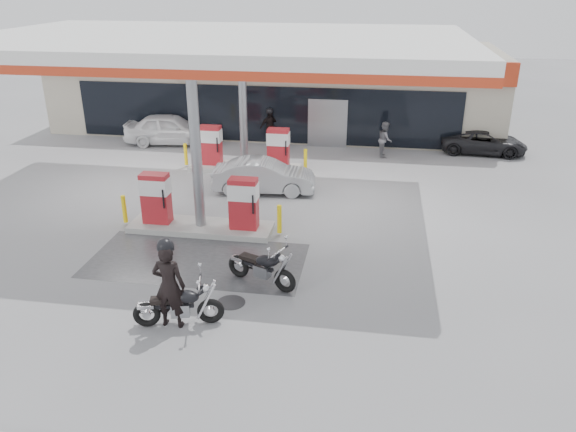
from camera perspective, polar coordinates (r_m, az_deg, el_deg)
name	(u,v)px	position (r m, az deg, el deg)	size (l,w,h in m)	color
ground	(180,259)	(16.15, -10.91, -4.30)	(90.00, 90.00, 0.00)	gray
wet_patch	(197,260)	(15.99, -9.22, -4.45)	(6.00, 3.00, 0.00)	#4C4C4F
drain_cover	(231,302)	(13.94, -5.81, -8.73)	(0.70, 0.70, 0.01)	#38383A
store_building	(279,86)	(30.26, -0.97, 13.08)	(22.00, 8.22, 4.00)	#B1A994
canopy	(219,45)	(19.23, -7.03, 16.87)	(16.00, 10.02, 5.51)	silver
pump_island_near	(200,209)	(17.56, -8.94, 0.72)	(5.14, 1.30, 1.78)	#9E9E99
pump_island_far	(244,153)	(23.00, -4.45, 6.39)	(5.14, 1.30, 1.78)	#9E9E99
main_motorcycle	(180,307)	(13.07, -10.92, -9.03)	(2.03, 0.85, 1.06)	black
biker_main	(169,286)	(12.81, -11.98, -6.95)	(0.75, 0.49, 2.05)	black
parked_motorcycle	(262,268)	(14.40, -2.63, -5.32)	(1.97, 1.12, 1.07)	black
sedan_white	(170,129)	(27.20, -11.87, 8.65)	(1.70, 4.22, 1.44)	white
attendant	(385,139)	(25.06, 9.82, 7.69)	(0.75, 0.59, 1.55)	slate
hatchback_silver	(264,176)	(20.53, -2.47, 4.07)	(1.30, 3.73, 1.23)	#979A9E
parked_car_left	(186,118)	(29.85, -10.29, 9.74)	(1.58, 3.89, 1.13)	#16194C
parked_car_right	(484,142)	(26.71, 19.25, 7.12)	(1.71, 3.72, 1.03)	black
biker_walking	(270,128)	(26.48, -1.86, 8.97)	(0.97, 0.40, 1.65)	black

